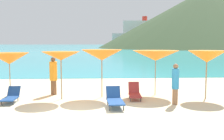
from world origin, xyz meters
The scene contains 14 objects.
ground_plane centered at (0.00, 10.00, -0.15)m, with size 50.00×100.00×0.30m, color beige.
ocean_water centered at (0.00, 229.62, 0.01)m, with size 650.00×440.00×0.02m, color #2DADBC.
headland_hill centered at (57.98, 129.45, 15.55)m, with size 114.10×114.10×31.09m, color #384C2D.
umbrella_1 centered at (-3.51, 3.25, 1.84)m, with size 1.93×1.93×2.11m.
umbrella_2 centered at (-0.95, 2.47, 1.98)m, with size 1.86×1.86×2.19m.
umbrella_3 centered at (0.90, 2.87, 2.01)m, with size 1.94×1.94×2.26m.
umbrella_4 centered at (3.55, 3.26, 1.95)m, with size 2.47×2.47×2.21m.
umbrella_5 centered at (5.74, 2.33, 1.95)m, with size 1.85×1.85×2.23m.
lounge_chair_0 centered at (2.40, 2.32, 0.29)m, with size 0.58×1.33×0.73m.
lounge_chair_2 centered at (-3.06, 1.91, 0.26)m, with size 0.57×1.36×0.63m.
lounge_chair_3 centered at (1.39, 0.87, 0.32)m, with size 0.70×1.61×0.74m.
beachgoer_0 centered at (3.95, 1.16, 0.92)m, with size 0.30×0.30×1.72m.
beachgoer_1 centered at (-1.49, 3.60, 0.99)m, with size 0.37×0.37×1.88m.
cruise_ship centered at (38.36, 165.23, 7.47)m, with size 56.66×14.25×19.78m.
Camera 1 is at (0.71, -9.81, 2.57)m, focal length 43.19 mm.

